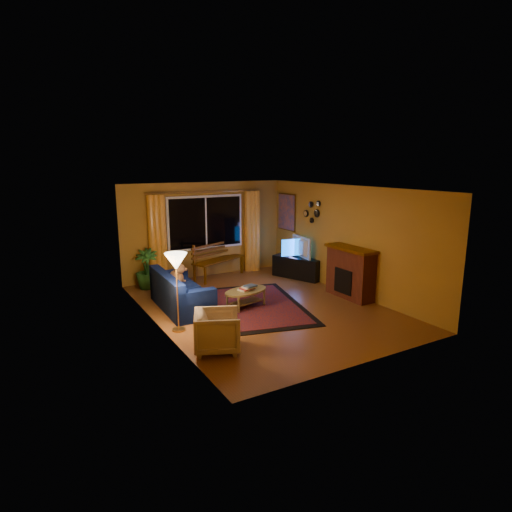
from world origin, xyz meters
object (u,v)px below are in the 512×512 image
sofa (181,291)px  coffee_table (246,299)px  bench (219,269)px  armchair (217,329)px  tv_console (298,267)px  floor_lamp (177,293)px

sofa → coffee_table: (1.20, -0.60, -0.20)m
bench → sofa: bearing=-156.2°
bench → sofa: size_ratio=0.84×
sofa → armchair: 2.25m
coffee_table → tv_console: size_ratio=0.77×
floor_lamp → coffee_table: bearing=17.1°
bench → tv_console: (1.80, -1.06, 0.04)m
floor_lamp → tv_console: floor_lamp is taller
sofa → coffee_table: 1.36m
floor_lamp → bench: bearing=53.4°
bench → sofa: sofa is taller
floor_lamp → tv_console: size_ratio=1.07×
floor_lamp → coffee_table: floor_lamp is taller
bench → coffee_table: 2.51m
bench → sofa: 2.53m
bench → floor_lamp: size_ratio=1.12×
armchair → coffee_table: 2.17m
armchair → floor_lamp: bearing=36.7°
sofa → coffee_table: bearing=-24.7°
armchair → floor_lamp: (-0.26, 1.12, 0.35)m
sofa → coffee_table: size_ratio=1.85×
bench → armchair: 4.52m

